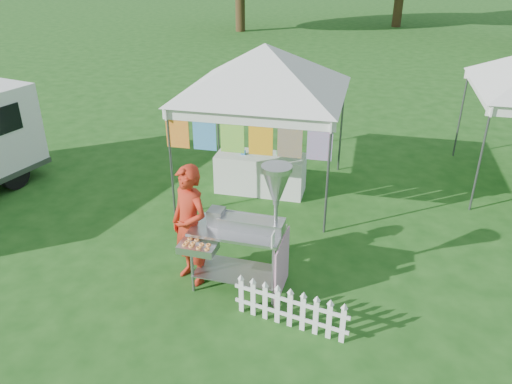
# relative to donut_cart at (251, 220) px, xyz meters

# --- Properties ---
(ground) EXTENTS (120.00, 120.00, 0.00)m
(ground) POSITION_rel_donut_cart_xyz_m (-0.56, -0.17, -1.19)
(ground) COLOR #1B4D16
(ground) RESTS_ON ground
(canopy_main) EXTENTS (4.24, 4.24, 3.45)m
(canopy_main) POSITION_rel_donut_cart_xyz_m (-0.56, 3.32, 1.80)
(canopy_main) COLOR #59595E
(canopy_main) RESTS_ON ground
(donut_cart) EXTENTS (1.49, 0.95, 2.02)m
(donut_cart) POSITION_rel_donut_cart_xyz_m (0.00, 0.00, 0.00)
(donut_cart) COLOR gray
(donut_cart) RESTS_ON ground
(vendor) EXTENTS (0.82, 0.74, 1.88)m
(vendor) POSITION_rel_donut_cart_xyz_m (-0.94, 0.05, -0.25)
(vendor) COLOR red
(vendor) RESTS_ON ground
(picket_fence) EXTENTS (1.59, 0.35, 0.56)m
(picket_fence) POSITION_rel_donut_cart_xyz_m (0.69, -0.66, -0.90)
(picket_fence) COLOR white
(picket_fence) RESTS_ON ground
(display_table) EXTENTS (1.80, 0.70, 0.80)m
(display_table) POSITION_rel_donut_cart_xyz_m (-0.62, 3.27, -0.79)
(display_table) COLOR white
(display_table) RESTS_ON ground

